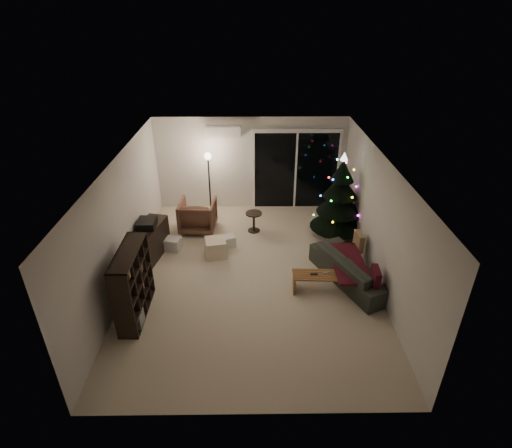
{
  "coord_description": "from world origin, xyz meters",
  "views": [
    {
      "loc": [
        0.01,
        -6.81,
        4.98
      ],
      "look_at": [
        0.1,
        0.3,
        1.05
      ],
      "focal_mm": 28.0,
      "sensor_mm": 36.0,
      "label": 1
    }
  ],
  "objects_px": {
    "bookshelf": "(124,284)",
    "armchair": "(198,215)",
    "christmas_tree": "(340,196)",
    "media_cabinet": "(150,242)",
    "coffee_table": "(321,282)",
    "sofa": "(353,268)"
  },
  "relations": [
    {
      "from": "armchair",
      "to": "media_cabinet",
      "type": "bearing_deg",
      "value": 55.89
    },
    {
      "from": "armchair",
      "to": "christmas_tree",
      "type": "xyz_separation_m",
      "value": [
        3.4,
        -0.31,
        0.65
      ]
    },
    {
      "from": "media_cabinet",
      "to": "sofa",
      "type": "relative_size",
      "value": 0.6
    },
    {
      "from": "media_cabinet",
      "to": "christmas_tree",
      "type": "bearing_deg",
      "value": 22.82
    },
    {
      "from": "sofa",
      "to": "christmas_tree",
      "type": "xyz_separation_m",
      "value": [
        0.03,
        1.83,
        0.76
      ]
    },
    {
      "from": "bookshelf",
      "to": "media_cabinet",
      "type": "xyz_separation_m",
      "value": [
        0.0,
        1.9,
        -0.29
      ]
    },
    {
      "from": "media_cabinet",
      "to": "coffee_table",
      "type": "relative_size",
      "value": 1.08
    },
    {
      "from": "media_cabinet",
      "to": "christmas_tree",
      "type": "xyz_separation_m",
      "value": [
        4.33,
        0.88,
        0.68
      ]
    },
    {
      "from": "bookshelf",
      "to": "armchair",
      "type": "height_order",
      "value": "bookshelf"
    },
    {
      "from": "media_cabinet",
      "to": "bookshelf",
      "type": "bearing_deg",
      "value": -78.7
    },
    {
      "from": "bookshelf",
      "to": "sofa",
      "type": "xyz_separation_m",
      "value": [
        4.3,
        0.95,
        -0.37
      ]
    },
    {
      "from": "armchair",
      "to": "coffee_table",
      "type": "height_order",
      "value": "armchair"
    },
    {
      "from": "armchair",
      "to": "sofa",
      "type": "bearing_deg",
      "value": 151.33
    },
    {
      "from": "bookshelf",
      "to": "coffee_table",
      "type": "distance_m",
      "value": 3.71
    },
    {
      "from": "coffee_table",
      "to": "christmas_tree",
      "type": "distance_m",
      "value": 2.4
    },
    {
      "from": "bookshelf",
      "to": "christmas_tree",
      "type": "distance_m",
      "value": 5.16
    },
    {
      "from": "christmas_tree",
      "to": "media_cabinet",
      "type": "bearing_deg",
      "value": -168.49
    },
    {
      "from": "media_cabinet",
      "to": "coffee_table",
      "type": "bearing_deg",
      "value": -7.6
    },
    {
      "from": "bookshelf",
      "to": "christmas_tree",
      "type": "height_order",
      "value": "christmas_tree"
    },
    {
      "from": "armchair",
      "to": "christmas_tree",
      "type": "relative_size",
      "value": 0.42
    },
    {
      "from": "media_cabinet",
      "to": "coffee_table",
      "type": "distance_m",
      "value": 3.83
    },
    {
      "from": "armchair",
      "to": "bookshelf",
      "type": "bearing_deg",
      "value": 77.05
    }
  ]
}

